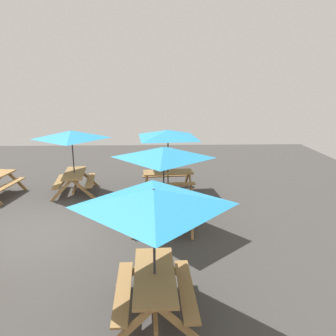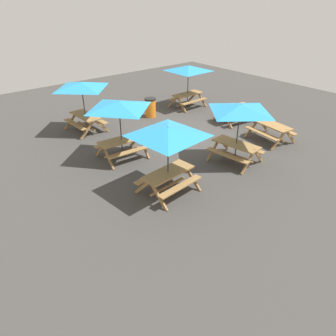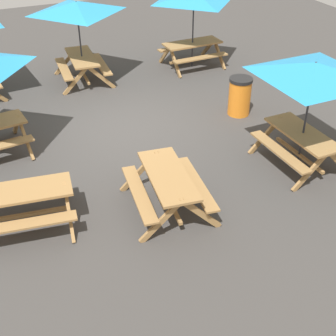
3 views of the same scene
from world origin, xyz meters
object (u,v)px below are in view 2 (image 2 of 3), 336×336
picnic_table_3 (188,71)px  picnic_table_5 (240,112)px  picnic_table_1 (168,137)px  picnic_table_0 (271,128)px  trash_bin_orange (150,107)px  picnic_table_2 (235,111)px  picnic_table_6 (119,109)px  picnic_table_4 (82,89)px

picnic_table_3 → picnic_table_5: bearing=62.0°
picnic_table_1 → picnic_table_5: bearing=174.9°
picnic_table_0 → picnic_table_3: bearing=4.5°
trash_bin_orange → picnic_table_2: bearing=-139.0°
picnic_table_0 → picnic_table_3: (5.76, -0.34, 1.43)m
picnic_table_1 → picnic_table_6: 3.11m
picnic_table_1 → picnic_table_3: 8.93m
picnic_table_0 → picnic_table_4: size_ratio=0.84×
picnic_table_4 → picnic_table_5: size_ratio=1.00×
picnic_table_0 → trash_bin_orange: size_ratio=2.01×
picnic_table_1 → picnic_table_4: size_ratio=1.21×
picnic_table_3 → trash_bin_orange: picnic_table_3 is taller
picnic_table_3 → picnic_table_5: (-6.10, 3.09, 0.00)m
trash_bin_orange → picnic_table_3: bearing=-91.1°
picnic_table_6 → picnic_table_2: bearing=-177.4°
picnic_table_2 → trash_bin_orange: bearing=-41.9°
picnic_table_1 → picnic_table_0: bearing=177.7°
picnic_table_1 → trash_bin_orange: (6.18, -3.92, -1.49)m
trash_bin_orange → picnic_table_4: bearing=83.6°
picnic_table_3 → picnic_table_5: same height
picnic_table_4 → picnic_table_5: 7.17m
picnic_table_1 → picnic_table_4: same height
picnic_table_3 → picnic_table_6: bearing=24.7°
picnic_table_2 → picnic_table_3: (3.20, 0.26, 1.43)m
picnic_table_5 → picnic_table_6: (3.07, 3.18, 0.00)m
picnic_table_2 → trash_bin_orange: 4.31m
picnic_table_1 → trash_bin_orange: 7.47m
picnic_table_0 → picnic_table_4: bearing=50.6°
picnic_table_3 → picnic_table_4: same height
picnic_table_5 → picnic_table_6: 4.42m
picnic_table_6 → picnic_table_1: bearing=90.2°
picnic_table_6 → picnic_table_4: bearing=-89.5°
picnic_table_0 → picnic_table_1: size_ratio=0.70×
picnic_table_1 → picnic_table_6: same height
picnic_table_6 → picnic_table_0: bearing=159.4°
picnic_table_0 → picnic_table_5: 3.12m
picnic_table_1 → picnic_table_5: 3.40m
picnic_table_5 → trash_bin_orange: 6.35m
picnic_table_5 → picnic_table_0: bearing=-90.2°
picnic_table_0 → trash_bin_orange: 6.23m
trash_bin_orange → picnic_table_0: bearing=-159.0°
picnic_table_5 → trash_bin_orange: (6.15, -0.52, -1.49)m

